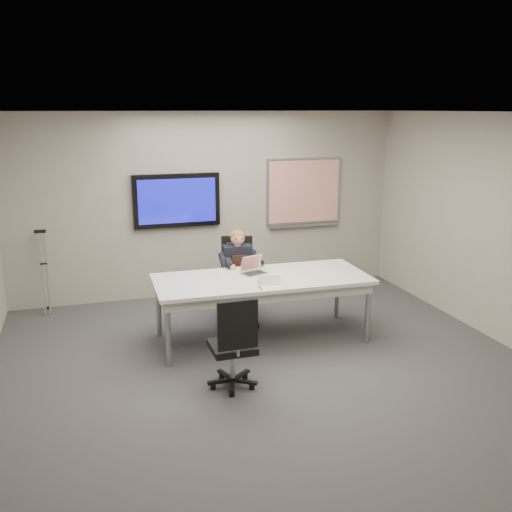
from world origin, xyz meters
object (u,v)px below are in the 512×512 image
object	(u,v)px
seated_person	(241,285)
laptop	(253,269)
office_chair_near	(234,360)
conference_table	(262,284)
office_chair_far	(237,291)

from	to	relation	value
seated_person	laptop	distance (m)	0.61
office_chair_near	laptop	distance (m)	1.62
laptop	conference_table	bearing A→B (deg)	-97.25
conference_table	office_chair_near	distance (m)	1.41
seated_person	office_chair_near	bearing A→B (deg)	-103.06
office_chair_far	seated_person	bearing A→B (deg)	-76.65
conference_table	laptop	world-z (taller)	laptop
office_chair_near	laptop	xyz separation A→B (m)	(0.63, 1.38, 0.55)
office_chair_near	seated_person	distance (m)	1.98
conference_table	laptop	xyz separation A→B (m)	(-0.05, 0.22, 0.15)
conference_table	laptop	distance (m)	0.27
seated_person	laptop	xyz separation A→B (m)	(0.02, -0.49, 0.37)
conference_table	office_chair_near	xyz separation A→B (m)	(-0.68, -1.17, -0.40)
conference_table	office_chair_near	world-z (taller)	office_chair_near
office_chair_far	office_chair_near	bearing A→B (deg)	-89.82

